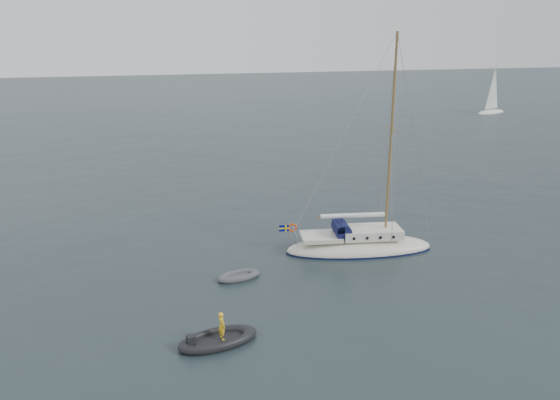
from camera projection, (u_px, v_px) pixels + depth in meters
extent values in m
plane|color=black|center=(308.00, 264.00, 31.75)|extent=(300.00, 300.00, 0.00)
ellipsoid|color=silver|center=(359.00, 248.00, 33.62)|extent=(9.05, 2.81, 1.51)
cube|color=silver|center=(370.00, 231.00, 33.49)|extent=(3.62, 1.91, 0.55)
cube|color=silver|center=(322.00, 239.00, 32.77)|extent=(2.41, 1.91, 0.25)
cylinder|color=#10143A|center=(342.00, 230.00, 32.95)|extent=(0.96, 1.66, 0.96)
cube|color=#10143A|center=(339.00, 227.00, 32.84)|extent=(0.45, 1.66, 0.40)
cylinder|color=brown|center=(390.00, 138.00, 32.01)|extent=(0.15, 0.15, 12.06)
cylinder|color=brown|center=(390.00, 128.00, 31.84)|extent=(0.05, 2.21, 0.05)
cylinder|color=brown|center=(353.00, 217.00, 32.87)|extent=(4.22, 0.10, 0.10)
cylinder|color=silver|center=(353.00, 216.00, 32.86)|extent=(3.93, 0.28, 0.28)
cylinder|color=gray|center=(297.00, 234.00, 32.25)|extent=(0.04, 2.21, 0.04)
torus|color=#D83901|center=(293.00, 231.00, 32.79)|extent=(0.54, 0.10, 0.54)
cylinder|color=brown|center=(291.00, 237.00, 32.19)|extent=(0.03, 0.03, 0.90)
cube|color=#000767|center=(286.00, 232.00, 32.02)|extent=(0.60, 0.02, 0.38)
cube|color=yellow|center=(286.00, 232.00, 32.02)|extent=(0.62, 0.03, 0.09)
cube|color=yellow|center=(288.00, 232.00, 32.05)|extent=(0.09, 0.03, 0.40)
cylinder|color=black|center=(345.00, 228.00, 34.06)|extent=(0.18, 0.06, 0.18)
cylinder|color=black|center=(357.00, 239.00, 32.28)|extent=(0.18, 0.06, 0.18)
cylinder|color=black|center=(357.00, 227.00, 34.26)|extent=(0.18, 0.06, 0.18)
cylinder|color=black|center=(369.00, 238.00, 32.48)|extent=(0.18, 0.06, 0.18)
cylinder|color=black|center=(369.00, 226.00, 34.46)|extent=(0.18, 0.06, 0.18)
cylinder|color=black|center=(382.00, 236.00, 32.67)|extent=(0.18, 0.06, 0.18)
cylinder|color=black|center=(380.00, 225.00, 34.65)|extent=(0.18, 0.06, 0.18)
cylinder|color=black|center=(394.00, 235.00, 32.87)|extent=(0.18, 0.06, 0.18)
cube|color=#505156|center=(239.00, 277.00, 29.81)|extent=(1.50, 0.62, 0.09)
cube|color=black|center=(218.00, 341.00, 23.62)|extent=(2.22, 0.93, 0.11)
cube|color=black|center=(190.00, 339.00, 23.24)|extent=(0.32, 0.32, 0.56)
imported|color=yellow|center=(222.00, 326.00, 23.46)|extent=(0.33, 0.48, 1.28)
ellipsoid|color=silver|center=(491.00, 113.00, 90.40)|extent=(6.25, 2.08, 1.04)
cylinder|color=gray|center=(494.00, 88.00, 89.18)|extent=(0.10, 0.10, 7.29)
cone|color=silver|center=(493.00, 88.00, 89.17)|extent=(3.33, 3.33, 6.77)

